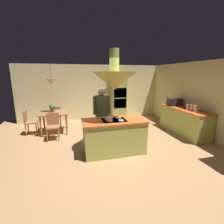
% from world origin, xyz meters
% --- Properties ---
extents(ground, '(8.16, 8.16, 0.00)m').
position_xyz_m(ground, '(0.00, 0.00, 0.00)').
color(ground, '#AD7F51').
extents(wall_back, '(6.80, 0.10, 2.55)m').
position_xyz_m(wall_back, '(0.00, 3.45, 1.27)').
color(wall_back, beige).
rests_on(wall_back, ground).
extents(wall_right, '(0.10, 7.20, 2.55)m').
position_xyz_m(wall_right, '(3.25, 0.40, 1.27)').
color(wall_right, beige).
rests_on(wall_right, ground).
extents(kitchen_island, '(1.69, 0.83, 0.94)m').
position_xyz_m(kitchen_island, '(0.00, -0.20, 0.46)').
color(kitchen_island, '#A0A84C').
rests_on(kitchen_island, ground).
extents(counter_run_right, '(0.73, 2.12, 0.92)m').
position_xyz_m(counter_run_right, '(2.84, 0.60, 0.47)').
color(counter_run_right, '#A0A84C').
rests_on(counter_run_right, ground).
extents(oven_tower, '(0.66, 0.62, 2.16)m').
position_xyz_m(oven_tower, '(1.10, 3.04, 1.08)').
color(oven_tower, '#A0A84C').
rests_on(oven_tower, ground).
extents(dining_table, '(0.97, 0.90, 0.76)m').
position_xyz_m(dining_table, '(-1.70, 1.90, 0.65)').
color(dining_table, '#9C653F').
rests_on(dining_table, ground).
extents(person_at_island, '(0.53, 0.23, 1.73)m').
position_xyz_m(person_at_island, '(-0.19, 0.49, 1.00)').
color(person_at_island, tan).
rests_on(person_at_island, ground).
extents(range_hood, '(1.10, 1.10, 1.00)m').
position_xyz_m(range_hood, '(0.00, -0.20, 1.97)').
color(range_hood, '#A0A84C').
extents(pendant_light_over_table, '(0.32, 0.32, 0.82)m').
position_xyz_m(pendant_light_over_table, '(-1.70, 1.90, 1.86)').
color(pendant_light_over_table, '#E0B266').
extents(chair_facing_island, '(0.40, 0.40, 0.87)m').
position_xyz_m(chair_facing_island, '(-1.70, 1.23, 0.50)').
color(chair_facing_island, '#9C653F').
rests_on(chair_facing_island, ground).
extents(chair_by_back_wall, '(0.40, 0.40, 0.87)m').
position_xyz_m(chair_by_back_wall, '(-1.70, 2.57, 0.50)').
color(chair_by_back_wall, '#9C653F').
rests_on(chair_by_back_wall, ground).
extents(chair_at_corner, '(0.40, 0.40, 0.87)m').
position_xyz_m(chair_at_corner, '(-2.56, 1.90, 0.50)').
color(chair_at_corner, '#9C653F').
rests_on(chair_at_corner, ground).
extents(potted_plant_on_table, '(0.20, 0.20, 0.30)m').
position_xyz_m(potted_plant_on_table, '(-1.76, 1.95, 0.93)').
color(potted_plant_on_table, '#99382D').
rests_on(potted_plant_on_table, dining_table).
extents(cup_on_table, '(0.07, 0.07, 0.09)m').
position_xyz_m(cup_on_table, '(-1.58, 1.67, 0.81)').
color(cup_on_table, white).
rests_on(cup_on_table, dining_table).
extents(canister_flour, '(0.14, 0.14, 0.21)m').
position_xyz_m(canister_flour, '(2.84, 0.08, 1.03)').
color(canister_flour, silver).
rests_on(canister_flour, counter_run_right).
extents(canister_sugar, '(0.11, 0.11, 0.22)m').
position_xyz_m(canister_sugar, '(2.84, 0.26, 1.03)').
color(canister_sugar, '#E0B78C').
rests_on(canister_sugar, counter_run_right).
extents(canister_tea, '(0.13, 0.13, 0.18)m').
position_xyz_m(canister_tea, '(2.84, 0.44, 1.01)').
color(canister_tea, silver).
rests_on(canister_tea, counter_run_right).
extents(microwave_on_counter, '(0.46, 0.36, 0.28)m').
position_xyz_m(microwave_on_counter, '(2.84, 1.22, 1.06)').
color(microwave_on_counter, '#232326').
rests_on(microwave_on_counter, counter_run_right).
extents(cooking_pot_on_cooktop, '(0.18, 0.18, 0.12)m').
position_xyz_m(cooking_pot_on_cooktop, '(-0.16, -0.33, 1.00)').
color(cooking_pot_on_cooktop, '#B2B2B7').
rests_on(cooking_pot_on_cooktop, kitchen_island).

